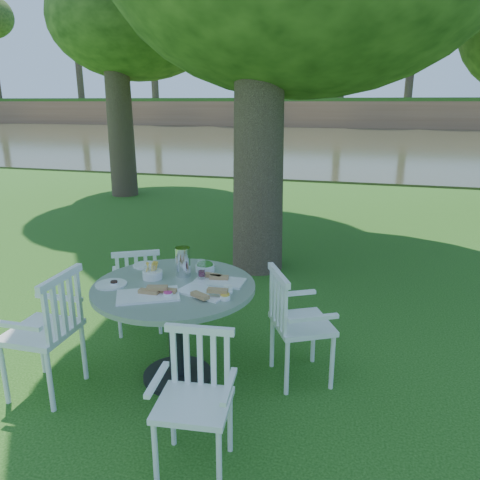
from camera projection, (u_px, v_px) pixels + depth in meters
ground at (235, 326)px, 4.75m from camera, size 140.00×140.00×0.00m
table at (175, 306)px, 3.67m from camera, size 1.26×1.26×0.82m
chair_ne at (291, 317)px, 3.69m from camera, size 0.61×0.62×0.93m
chair_nw at (138, 284)px, 4.48m from camera, size 0.58×0.56×0.86m
chair_sw at (52, 325)px, 3.50m from camera, size 0.48×0.51×0.99m
chair_se at (197, 387)px, 2.85m from camera, size 0.48×0.45×0.86m
tableware at (177, 276)px, 3.68m from camera, size 1.11×0.93×0.24m
river at (351, 142)px, 25.97m from camera, size 100.00×28.00×0.12m
far_bank at (371, 41)px, 40.56m from camera, size 100.00×18.00×15.20m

